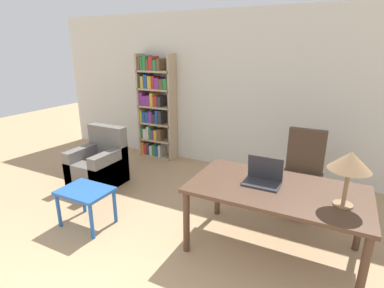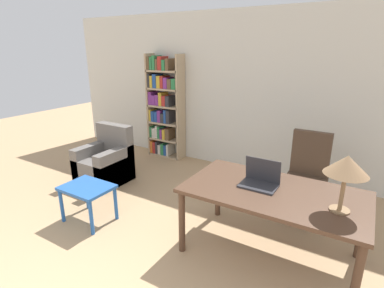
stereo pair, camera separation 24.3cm
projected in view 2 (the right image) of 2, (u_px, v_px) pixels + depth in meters
name	position (u px, v px, depth m)	size (l,w,h in m)	color
wall_back	(255.00, 94.00, 4.99)	(8.00, 0.06, 2.70)	silver
desk	(273.00, 198.00, 2.99)	(1.75, 0.97, 0.74)	#4C3323
laptop	(260.00, 180.00, 3.06)	(0.37, 0.26, 0.27)	#2D2D33
table_lamp	(347.00, 167.00, 2.47)	(0.36, 0.36, 0.51)	olive
office_chair	(306.00, 180.00, 3.85)	(0.58, 0.58, 1.09)	black
side_table_blue	(87.00, 192.00, 3.69)	(0.60, 0.46, 0.47)	#2356A3
armchair	(105.00, 164.00, 4.84)	(0.67, 0.73, 0.91)	#66605B
bookshelf	(163.00, 108.00, 5.81)	(0.74, 0.28, 1.99)	tan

